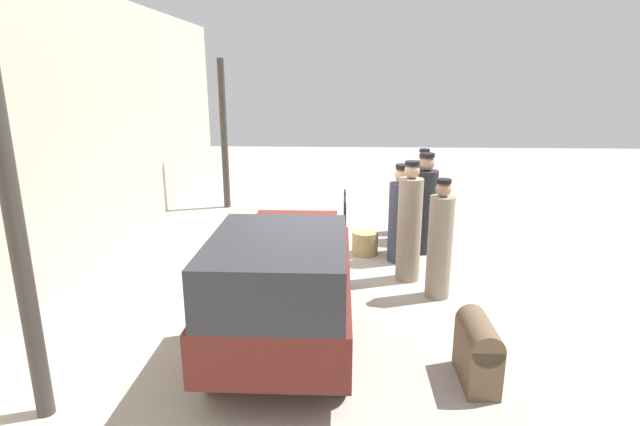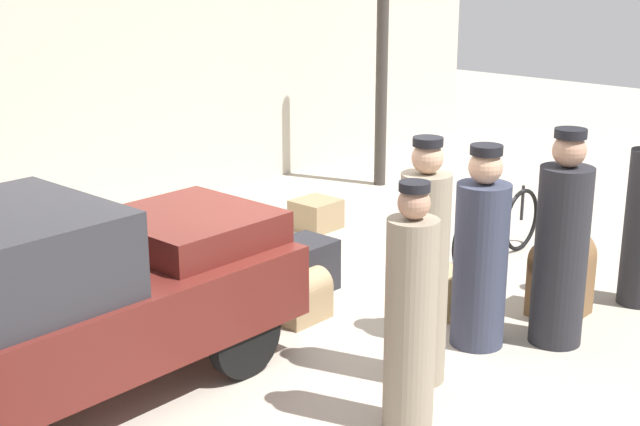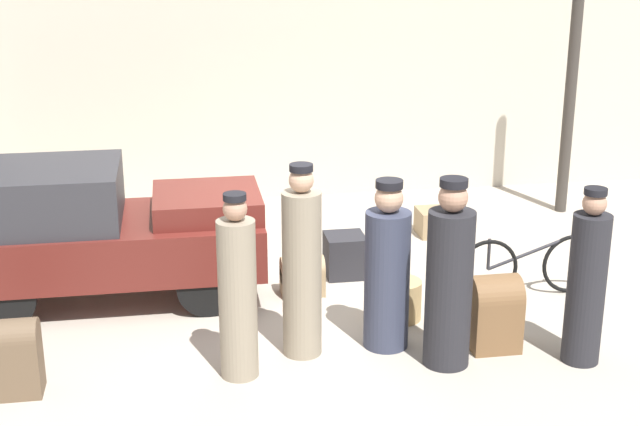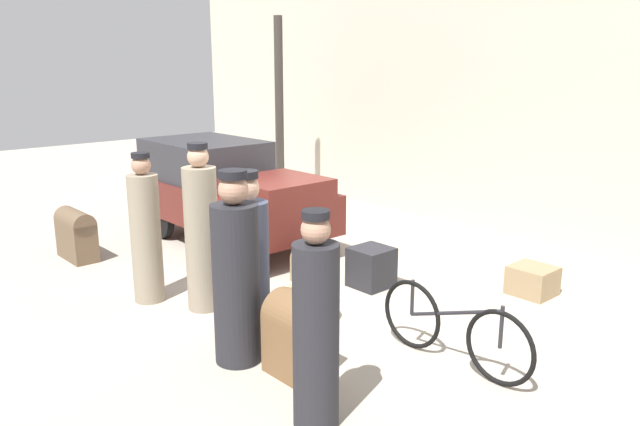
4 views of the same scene
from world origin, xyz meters
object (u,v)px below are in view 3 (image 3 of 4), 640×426
object	(u,v)px
porter_lifting_near_truck	(238,294)
porter_with_bicycle	(587,284)
porter_carrying_trunk	(387,273)
truck	(93,227)
trunk_umber_medium	(436,222)
porter_standing_middle	(302,269)
wicker_basket	(399,300)
conductor_in_dark_uniform	(449,282)
suitcase_small_leather	(494,311)
bicycle	(530,266)
trunk_wicker_pale	(345,255)
suitcase_black_upright	(302,275)

from	to	relation	value
porter_lifting_near_truck	porter_with_bicycle	xyz separation A→B (m)	(3.20, -0.25, -0.02)
porter_carrying_trunk	porter_lifting_near_truck	size ratio (longest dim) A/B	0.97
truck	trunk_umber_medium	size ratio (longest dim) A/B	6.80
porter_standing_middle	wicker_basket	bearing A→B (deg)	28.87
conductor_in_dark_uniform	suitcase_small_leather	size ratio (longest dim) A/B	2.41
bicycle	trunk_wicker_pale	size ratio (longest dim) A/B	3.35
trunk_umber_medium	bicycle	bearing A→B (deg)	-78.94
wicker_basket	suitcase_small_leather	size ratio (longest dim) A/B	0.62
bicycle	conductor_in_dark_uniform	distance (m)	2.03
porter_carrying_trunk	trunk_umber_medium	bearing A→B (deg)	65.20
conductor_in_dark_uniform	trunk_wicker_pale	distance (m)	2.46
porter_carrying_trunk	suitcase_small_leather	size ratio (longest dim) A/B	2.25
truck	trunk_wicker_pale	xyz separation A→B (m)	(2.82, 0.21, -0.58)
truck	suitcase_black_upright	world-z (taller)	truck
truck	bicycle	world-z (taller)	truck
porter_standing_middle	trunk_wicker_pale	world-z (taller)	porter_standing_middle
porter_carrying_trunk	trunk_wicker_pale	size ratio (longest dim) A/B	3.41
wicker_basket	porter_lifting_near_truck	bearing A→B (deg)	-151.05
trunk_wicker_pale	suitcase_black_upright	world-z (taller)	trunk_wicker_pale
bicycle	porter_standing_middle	size ratio (longest dim) A/B	0.88
wicker_basket	porter_carrying_trunk	xyz separation A→B (m)	(-0.29, -0.59, 0.55)
suitcase_small_leather	bicycle	bearing A→B (deg)	53.84
conductor_in_dark_uniform	suitcase_black_upright	size ratio (longest dim) A/B	3.78
wicker_basket	trunk_umber_medium	size ratio (longest dim) A/B	0.95
truck	porter_with_bicycle	size ratio (longest dim) A/B	1.95
porter_lifting_near_truck	suitcase_small_leather	size ratio (longest dim) A/B	2.32
wicker_basket	suitcase_small_leather	world-z (taller)	suitcase_small_leather
trunk_umber_medium	suitcase_black_upright	bearing A→B (deg)	-140.22
porter_lifting_near_truck	porter_with_bicycle	distance (m)	3.21
conductor_in_dark_uniform	porter_with_bicycle	size ratio (longest dim) A/B	1.06
trunk_wicker_pale	suitcase_black_upright	size ratio (longest dim) A/B	1.03
porter_standing_middle	trunk_umber_medium	size ratio (longest dim) A/B	3.85
bicycle	suitcase_small_leather	bearing A→B (deg)	-126.16
truck	suitcase_black_upright	xyz separation A→B (m)	(2.25, -0.27, -0.60)
trunk_wicker_pale	conductor_in_dark_uniform	bearing A→B (deg)	-77.69
conductor_in_dark_uniform	trunk_umber_medium	bearing A→B (deg)	74.83
porter_with_bicycle	suitcase_small_leather	xyz separation A→B (m)	(-0.72, 0.41, -0.40)
suitcase_black_upright	trunk_wicker_pale	bearing A→B (deg)	39.70
bicycle	wicker_basket	distance (m)	1.62
porter_standing_middle	suitcase_small_leather	distance (m)	1.91
conductor_in_dark_uniform	porter_lifting_near_truck	world-z (taller)	conductor_in_dark_uniform
porter_standing_middle	trunk_wicker_pale	distance (m)	2.15
conductor_in_dark_uniform	porter_lifting_near_truck	size ratio (longest dim) A/B	1.04
porter_with_bicycle	porter_standing_middle	size ratio (longest dim) A/B	0.91
truck	porter_standing_middle	xyz separation A→B (m)	(2.04, -1.70, 0.04)
bicycle	porter_with_bicycle	world-z (taller)	porter_with_bicycle
porter_lifting_near_truck	trunk_wicker_pale	world-z (taller)	porter_lifting_near_truck
truck	suitcase_small_leather	bearing A→B (deg)	-25.93
trunk_umber_medium	trunk_wicker_pale	distance (m)	1.93
porter_lifting_near_truck	suitcase_small_leather	world-z (taller)	porter_lifting_near_truck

